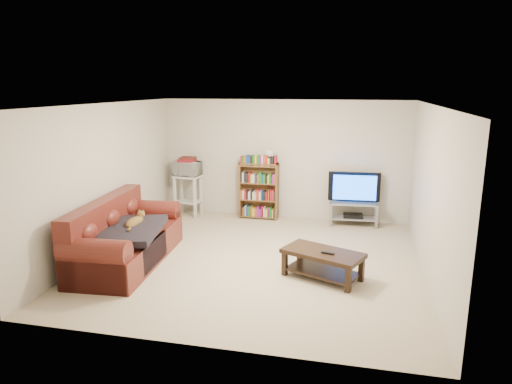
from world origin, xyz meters
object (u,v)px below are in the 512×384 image
(coffee_table, at_px, (323,259))
(bookshelf, at_px, (259,190))
(tv_stand, at_px, (353,209))
(sofa, at_px, (123,241))

(coffee_table, height_order, bookshelf, bookshelf)
(tv_stand, bearing_deg, sofa, -144.81)
(tv_stand, height_order, bookshelf, bookshelf)
(coffee_table, relative_size, bookshelf, 1.07)
(sofa, xyz_separation_m, bookshelf, (1.53, 2.80, 0.26))
(coffee_table, xyz_separation_m, tv_stand, (0.38, 2.68, 0.04))
(coffee_table, height_order, tv_stand, tv_stand)
(sofa, distance_m, coffee_table, 3.06)
(coffee_table, bearing_deg, sofa, -156.07)
(tv_stand, relative_size, bookshelf, 0.82)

